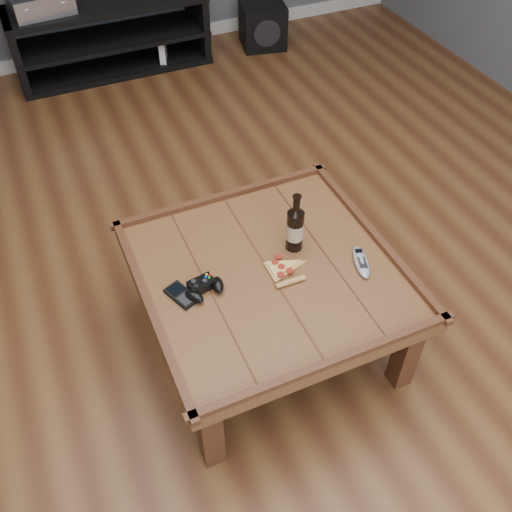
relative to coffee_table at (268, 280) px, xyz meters
name	(u,v)px	position (x,y,z in m)	size (l,w,h in m)	color
ground	(267,338)	(0.00, 0.00, -0.39)	(6.00, 6.00, 0.00)	#4C2915
baseboard	(108,48)	(0.00, 2.99, -0.34)	(5.00, 0.02, 0.10)	silver
coffee_table	(268,280)	(0.00, 0.00, 0.00)	(1.03, 1.03, 0.48)	#532C17
media_console	(111,37)	(0.00, 2.75, -0.15)	(1.40, 0.45, 0.50)	black
beer_bottle	(295,227)	(0.15, 0.08, 0.17)	(0.07, 0.07, 0.27)	black
game_controller	(204,288)	(-0.27, 0.00, 0.08)	(0.17, 0.13, 0.05)	black
pizza_slice	(283,270)	(0.05, -0.03, 0.07)	(0.14, 0.22, 0.02)	tan
smartphone	(181,295)	(-0.36, 0.01, 0.07)	(0.11, 0.15, 0.02)	black
remote_control	(361,262)	(0.35, -0.12, 0.07)	(0.11, 0.19, 0.03)	#8E939A
av_receiver	(40,1)	(-0.42, 2.74, 0.18)	(0.43, 0.37, 0.14)	black
subwoofer	(263,25)	(1.18, 2.66, -0.23)	(0.39, 0.39, 0.33)	black
game_console	(163,52)	(0.35, 2.65, -0.29)	(0.16, 0.20, 0.23)	slate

